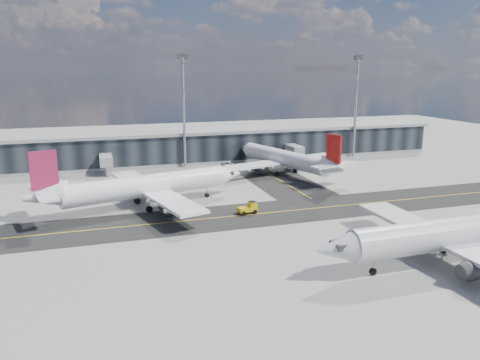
{
  "coord_description": "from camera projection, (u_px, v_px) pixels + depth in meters",
  "views": [
    {
      "loc": [
        -22.59,
        -70.96,
        25.23
      ],
      "look_at": [
        2.98,
        9.77,
        5.0
      ],
      "focal_mm": 35.0,
      "sensor_mm": 36.0,
      "label": 1
    }
  ],
  "objects": [
    {
      "name": "ground",
      "position": [
        241.0,
        223.0,
        78.29
      ],
      "size": [
        300.0,
        300.0,
        0.0
      ],
      "primitive_type": "plane",
      "color": "gray",
      "rests_on": "ground"
    },
    {
      "name": "baggage_tug",
      "position": [
        249.0,
        208.0,
        83.28
      ],
      "size": [
        3.57,
        2.15,
        2.12
      ],
      "rotation": [
        0.0,
        0.0,
        -1.44
      ],
      "color": "#DBB40B",
      "rests_on": "ground"
    },
    {
      "name": "terminal_concourse",
      "position": [
        180.0,
        148.0,
        128.29
      ],
      "size": [
        152.0,
        19.8,
        8.8
      ],
      "color": "black",
      "rests_on": "ground"
    },
    {
      "name": "service_van",
      "position": [
        228.0,
        165.0,
        122.01
      ],
      "size": [
        2.75,
        5.67,
        1.56
      ],
      "primitive_type": "imported",
      "rotation": [
        0.0,
        0.0,
        0.03
      ],
      "color": "white",
      "rests_on": "ground"
    },
    {
      "name": "airliner_near",
      "position": [
        461.0,
        233.0,
        61.68
      ],
      "size": [
        41.85,
        35.59,
        12.44
      ],
      "rotation": [
        0.0,
        0.0,
        1.58
      ],
      "color": "silver",
      "rests_on": "ground"
    },
    {
      "name": "taxiway_lanes",
      "position": [
        243.0,
        204.0,
        89.4
      ],
      "size": [
        180.0,
        63.0,
        0.03
      ],
      "color": "black",
      "rests_on": "ground"
    },
    {
      "name": "floodlight_masts",
      "position": [
        184.0,
        107.0,
        119.17
      ],
      "size": [
        102.5,
        0.7,
        28.9
      ],
      "color": "gray",
      "rests_on": "ground"
    },
    {
      "name": "airliner_af",
      "position": [
        144.0,
        186.0,
        86.1
      ],
      "size": [
        41.07,
        35.32,
        12.3
      ],
      "rotation": [
        0.0,
        0.0,
        -1.32
      ],
      "color": "white",
      "rests_on": "ground"
    },
    {
      "name": "airliner_redtail",
      "position": [
        286.0,
        159.0,
        113.79
      ],
      "size": [
        33.1,
        38.43,
        11.58
      ],
      "rotation": [
        0.0,
        0.0,
        0.29
      ],
      "color": "white",
      "rests_on": "ground"
    }
  ]
}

